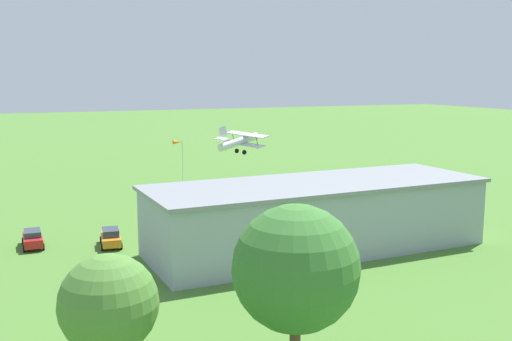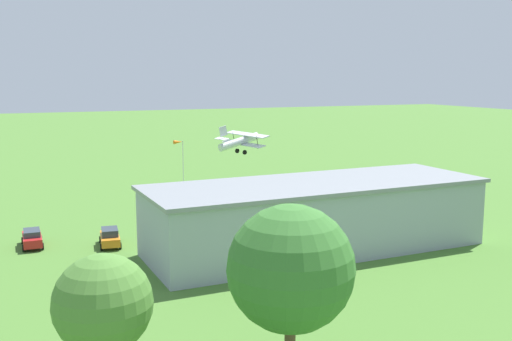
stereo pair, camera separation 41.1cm
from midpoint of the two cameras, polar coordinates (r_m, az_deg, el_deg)
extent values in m
plane|color=#47752D|center=(85.07, -5.41, -1.95)|extent=(400.00, 400.00, 0.00)
cube|color=#99A3AD|center=(56.27, 5.62, -4.48)|extent=(31.64, 11.38, 6.08)
cube|color=gray|center=(55.61, 5.67, -1.25)|extent=(32.26, 12.00, 0.35)
cube|color=#384251|center=(60.82, 3.10, -3.95)|extent=(10.00, 0.50, 4.99)
cylinder|color=silver|center=(82.39, -1.82, 2.75)|extent=(6.36, 2.31, 2.35)
cone|color=black|center=(84.34, 0.10, 2.40)|extent=(0.97, 0.89, 0.87)
cube|color=silver|center=(82.80, -1.42, 2.56)|extent=(3.06, 9.31, 0.37)
cube|color=silver|center=(83.03, -1.05, 3.46)|extent=(3.06, 9.31, 0.37)
cube|color=silver|center=(80.89, -3.33, 3.76)|extent=(1.34, 0.37, 1.50)
cube|color=silver|center=(80.88, -3.45, 3.04)|extent=(1.41, 2.73, 0.27)
cylinder|color=black|center=(81.94, -1.26, 1.74)|extent=(0.66, 0.27, 0.64)
cylinder|color=black|center=(83.52, -1.98, 1.88)|extent=(0.66, 0.27, 0.64)
cylinder|color=#332D28|center=(80.47, -0.06, 2.83)|extent=(0.38, 0.15, 1.36)
cylinder|color=#332D28|center=(85.38, -2.33, 3.18)|extent=(0.38, 0.15, 1.36)
cube|color=orange|center=(59.26, -13.85, -6.35)|extent=(2.14, 4.20, 0.75)
cube|color=#2D3842|center=(59.09, -13.87, -5.70)|extent=(1.74, 2.41, 0.63)
cylinder|color=black|center=(58.08, -12.91, -7.01)|extent=(0.29, 0.66, 0.64)
cylinder|color=black|center=(58.01, -14.61, -7.10)|extent=(0.29, 0.66, 0.64)
cylinder|color=black|center=(60.73, -13.10, -6.31)|extent=(0.29, 0.66, 0.64)
cylinder|color=black|center=(60.65, -14.71, -6.39)|extent=(0.29, 0.66, 0.64)
cube|color=red|center=(61.12, -20.66, -6.18)|extent=(1.68, 4.14, 0.79)
cube|color=#2D3842|center=(60.96, -20.70, -5.58)|extent=(1.47, 2.32, 0.54)
cylinder|color=black|center=(59.89, -19.78, -6.83)|extent=(0.22, 0.64, 0.64)
cylinder|color=black|center=(59.85, -21.38, -6.94)|extent=(0.22, 0.64, 0.64)
cylinder|color=black|center=(62.61, -19.94, -6.16)|extent=(0.22, 0.64, 0.64)
cylinder|color=black|center=(62.56, -21.46, -6.26)|extent=(0.22, 0.64, 0.64)
cylinder|color=#72338C|center=(68.34, -6.38, -4.32)|extent=(0.45, 0.45, 0.86)
cylinder|color=beige|center=(68.17, -6.39, -3.72)|extent=(0.53, 0.53, 0.61)
sphere|color=#9E704C|center=(68.08, -6.39, -3.38)|extent=(0.23, 0.23, 0.23)
cylinder|color=#72338C|center=(73.44, 10.47, -3.48)|extent=(0.45, 0.45, 0.86)
cylinder|color=beige|center=(73.28, 10.48, -2.92)|extent=(0.54, 0.54, 0.61)
sphere|color=#9E704C|center=(73.20, 10.49, -2.59)|extent=(0.23, 0.23, 0.23)
cylinder|color=navy|center=(65.21, -8.89, -5.04)|extent=(0.39, 0.39, 0.83)
cylinder|color=#B23333|center=(65.04, -8.90, -4.43)|extent=(0.47, 0.47, 0.59)
sphere|color=#D8AD84|center=(64.95, -8.91, -4.09)|extent=(0.22, 0.22, 0.22)
sphere|color=#4C7F33|center=(28.38, -14.27, -12.20)|extent=(4.54, 4.54, 4.54)
sphere|color=#38722D|center=(29.85, 3.41, -9.27)|extent=(6.38, 6.38, 6.38)
cylinder|color=silver|center=(87.48, -7.14, 0.60)|extent=(0.12, 0.12, 6.84)
cone|color=orange|center=(86.88, -7.62, 2.71)|extent=(1.37, 0.78, 0.60)
camera|label=1|loc=(0.21, -90.16, -0.03)|focal=42.02mm
camera|label=2|loc=(0.21, 89.84, 0.03)|focal=42.02mm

